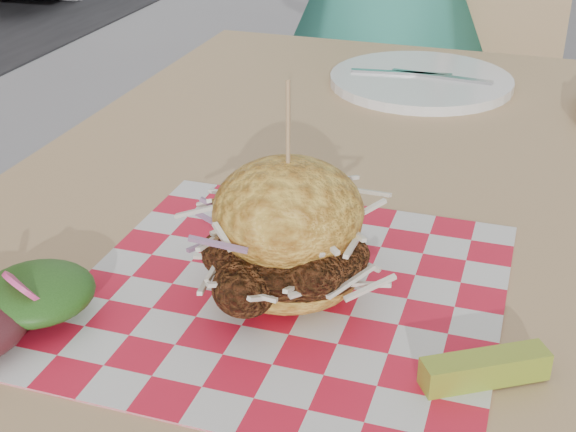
# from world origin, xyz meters

# --- Properties ---
(patio_table) EXTENTS (0.80, 1.20, 0.75)m
(patio_table) POSITION_xyz_m (-0.32, -0.32, 0.67)
(patio_table) COLOR tan
(patio_table) RESTS_ON ground
(patio_chair) EXTENTS (0.42, 0.43, 0.95)m
(patio_chair) POSITION_xyz_m (-0.32, 0.65, 0.55)
(patio_chair) COLOR tan
(patio_chair) RESTS_ON ground
(paper_liner) EXTENTS (0.36, 0.36, 0.00)m
(paper_liner) POSITION_xyz_m (-0.33, -0.53, 0.75)
(paper_liner) COLOR red
(paper_liner) RESTS_ON patio_table
(sandwich) EXTENTS (0.17, 0.17, 0.19)m
(sandwich) POSITION_xyz_m (-0.33, -0.53, 0.80)
(sandwich) COLOR gold
(sandwich) RESTS_ON paper_liner
(pickle_spear) EXTENTS (0.09, 0.07, 0.02)m
(pickle_spear) POSITION_xyz_m (-0.16, -0.60, 0.76)
(pickle_spear) COLOR #9D9F2E
(pickle_spear) RESTS_ON paper_liner
(place_setting) EXTENTS (0.27, 0.27, 0.02)m
(place_setting) POSITION_xyz_m (-0.32, 0.07, 0.76)
(place_setting) COLOR white
(place_setting) RESTS_ON patio_table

